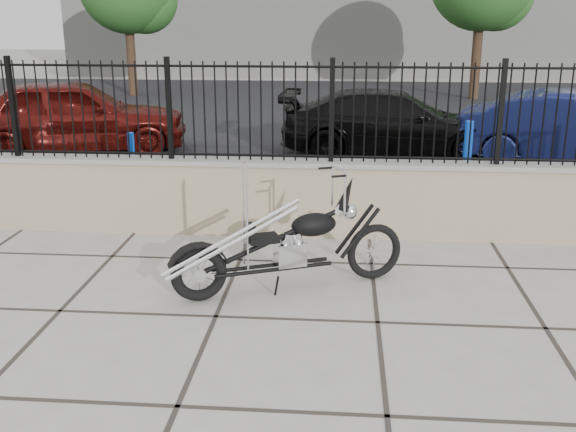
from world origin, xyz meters
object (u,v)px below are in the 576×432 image
(car_black, at_px, (393,123))
(chopper_motorcycle, at_px, (286,225))
(car_red, at_px, (74,116))
(car_blue, at_px, (576,130))

(car_black, bearing_deg, chopper_motorcycle, 169.66)
(car_red, relative_size, car_black, 1.00)
(chopper_motorcycle, distance_m, car_black, 7.07)
(chopper_motorcycle, bearing_deg, car_blue, 29.86)
(car_red, distance_m, car_blue, 9.57)
(car_black, bearing_deg, car_blue, -101.05)
(car_red, bearing_deg, car_blue, -110.20)
(chopper_motorcycle, xyz_separation_m, car_black, (1.52, 6.91, -0.06))
(car_red, bearing_deg, car_black, -104.90)
(chopper_motorcycle, xyz_separation_m, car_blue, (4.75, 6.16, -0.02))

